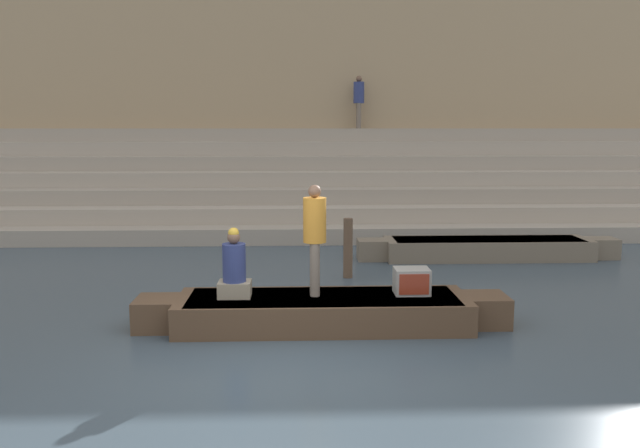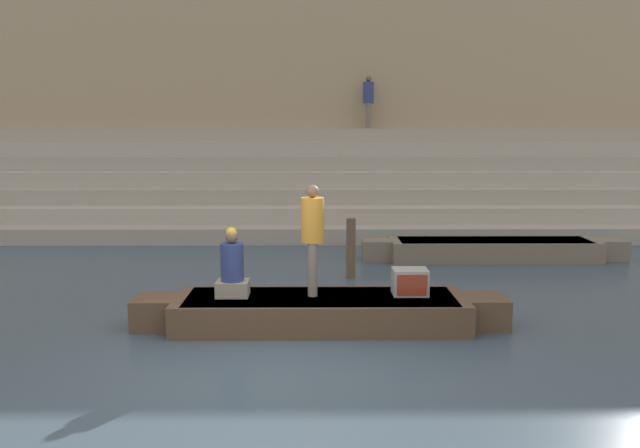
# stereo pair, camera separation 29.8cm
# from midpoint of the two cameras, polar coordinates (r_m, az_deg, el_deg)

# --- Properties ---
(ground_plane) EXTENTS (120.00, 120.00, 0.00)m
(ground_plane) POSITION_cam_midpoint_polar(r_m,az_deg,el_deg) (8.13, -4.84, -12.34)
(ground_plane) COLOR #3D4C56
(ghat_steps) EXTENTS (36.00, 5.58, 2.90)m
(ghat_steps) POSITION_cam_midpoint_polar(r_m,az_deg,el_deg) (19.02, -3.28, 3.09)
(ghat_steps) COLOR tan
(ghat_steps) RESTS_ON ground
(back_wall) EXTENTS (34.20, 1.28, 8.85)m
(back_wall) POSITION_cam_midpoint_polar(r_m,az_deg,el_deg) (21.56, -3.22, 12.71)
(back_wall) COLOR tan
(back_wall) RESTS_ON ground
(rowboat_main) EXTENTS (5.50, 1.36, 0.46)m
(rowboat_main) POSITION_cam_midpoint_polar(r_m,az_deg,el_deg) (9.32, -0.66, -7.92)
(rowboat_main) COLOR brown
(rowboat_main) RESTS_ON ground
(person_standing) EXTENTS (0.34, 0.34, 1.64)m
(person_standing) POSITION_cam_midpoint_polar(r_m,az_deg,el_deg) (9.19, -1.42, -0.74)
(person_standing) COLOR #756656
(person_standing) RESTS_ON rowboat_main
(person_rowing) EXTENTS (0.48, 0.37, 1.03)m
(person_rowing) POSITION_cam_midpoint_polar(r_m,az_deg,el_deg) (9.27, -8.76, -4.14)
(person_rowing) COLOR gray
(person_rowing) RESTS_ON rowboat_main
(tv_set) EXTENTS (0.52, 0.41, 0.39)m
(tv_set) POSITION_cam_midpoint_polar(r_m,az_deg,el_deg) (9.45, 7.49, -5.20)
(tv_set) COLOR #9E998E
(tv_set) RESTS_ON rowboat_main
(moored_boat_shore) EXTENTS (5.86, 1.03, 0.46)m
(moored_boat_shore) POSITION_cam_midpoint_polar(r_m,az_deg,el_deg) (14.48, 14.49, -2.15)
(moored_boat_shore) COLOR #756651
(moored_boat_shore) RESTS_ON ground
(mooring_post) EXTENTS (0.18, 0.18, 1.18)m
(mooring_post) POSITION_cam_midpoint_polar(r_m,az_deg,el_deg) (12.23, 1.88, -2.22)
(mooring_post) COLOR brown
(mooring_post) RESTS_ON ground
(person_on_steps) EXTENTS (0.35, 0.35, 1.68)m
(person_on_steps) POSITION_cam_midpoint_polar(r_m,az_deg,el_deg) (20.62, 3.14, 11.40)
(person_on_steps) COLOR #756656
(person_on_steps) RESTS_ON ghat_steps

